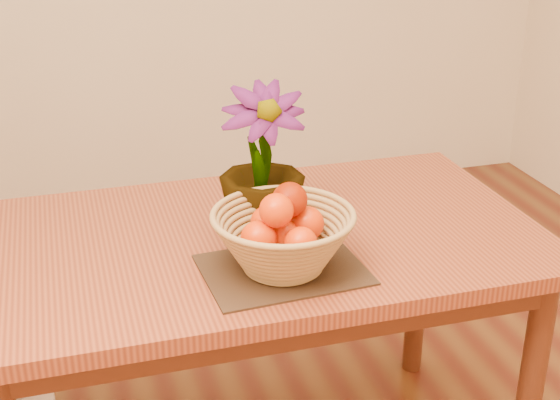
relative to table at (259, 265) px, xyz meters
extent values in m
cube|color=brown|center=(0.00, 0.00, 0.07)|extent=(1.40, 0.80, 0.04)
cube|color=#461F10|center=(0.00, 0.00, 0.01)|extent=(1.28, 0.68, 0.08)
cylinder|color=#461F10|center=(0.62, -0.32, -0.31)|extent=(0.06, 0.06, 0.71)
cylinder|color=#461F10|center=(-0.62, 0.32, -0.31)|extent=(0.06, 0.06, 0.71)
cylinder|color=#461F10|center=(0.62, 0.32, -0.31)|extent=(0.06, 0.06, 0.71)
cube|color=#342113|center=(0.00, -0.20, 0.09)|extent=(0.37, 0.29, 0.01)
cylinder|color=#A78145|center=(0.00, -0.20, 0.10)|extent=(0.16, 0.16, 0.01)
sphere|color=red|center=(0.00, -0.20, 0.18)|extent=(0.07, 0.07, 0.07)
sphere|color=red|center=(0.07, -0.18, 0.19)|extent=(0.08, 0.08, 0.08)
sphere|color=red|center=(-0.02, -0.14, 0.18)|extent=(0.07, 0.07, 0.07)
sphere|color=red|center=(-0.06, -0.22, 0.19)|extent=(0.08, 0.08, 0.08)
sphere|color=red|center=(0.03, -0.26, 0.18)|extent=(0.07, 0.07, 0.07)
sphere|color=red|center=(0.03, -0.18, 0.25)|extent=(0.08, 0.08, 0.08)
sphere|color=red|center=(-0.02, -0.22, 0.25)|extent=(0.08, 0.08, 0.08)
sphere|color=red|center=(0.03, -0.18, 0.25)|extent=(0.08, 0.08, 0.08)
imported|color=#1A4513|center=(0.01, 0.01, 0.27)|extent=(0.24, 0.24, 0.37)
camera|label=1|loc=(-0.44, -1.68, 0.95)|focal=50.00mm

